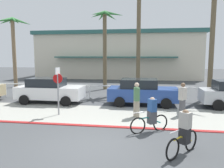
% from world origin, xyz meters
% --- Properties ---
extents(ground_plane, '(80.00, 80.00, 0.00)m').
position_xyz_m(ground_plane, '(0.00, 10.00, 0.00)').
color(ground_plane, '#424447').
extents(sidewalk_strip, '(44.00, 4.00, 0.02)m').
position_xyz_m(sidewalk_strip, '(0.00, 4.20, 0.01)').
color(sidewalk_strip, '#9E9E93').
rests_on(sidewalk_strip, ground).
extents(curb_paint, '(44.00, 0.24, 0.03)m').
position_xyz_m(curb_paint, '(0.00, 2.20, 0.01)').
color(curb_paint, maroon).
rests_on(curb_paint, ground).
extents(building_backdrop, '(23.35, 10.79, 6.57)m').
position_xyz_m(building_backdrop, '(-2.24, 26.69, 3.31)').
color(building_backdrop, beige).
rests_on(building_backdrop, ground).
extents(rail_fence, '(22.61, 0.08, 1.04)m').
position_xyz_m(rail_fence, '(0.00, 8.50, 0.84)').
color(rail_fence, white).
rests_on(rail_fence, ground).
extents(stop_sign_bike_lane, '(0.52, 0.56, 2.56)m').
position_xyz_m(stop_sign_bike_lane, '(-2.77, 3.81, 1.68)').
color(stop_sign_bike_lane, gray).
rests_on(stop_sign_bike_lane, ground).
extents(palm_tree_0, '(2.88, 3.29, 6.93)m').
position_xyz_m(palm_tree_0, '(-11.19, 13.32, 5.30)').
color(palm_tree_0, '#846B4C').
rests_on(palm_tree_0, ground).
extents(palm_tree_1, '(3.09, 3.35, 7.30)m').
position_xyz_m(palm_tree_1, '(-2.00, 13.51, 5.35)').
color(palm_tree_1, brown).
rests_on(palm_tree_1, ground).
extents(palm_tree_2, '(3.34, 3.14, 9.24)m').
position_xyz_m(palm_tree_2, '(1.16, 12.99, 6.93)').
color(palm_tree_2, brown).
rests_on(palm_tree_2, ground).
extents(palm_tree_3, '(2.90, 3.45, 8.73)m').
position_xyz_m(palm_tree_3, '(6.66, 10.35, 6.39)').
color(palm_tree_3, brown).
rests_on(palm_tree_3, ground).
extents(car_white_1, '(4.40, 2.02, 1.69)m').
position_xyz_m(car_white_1, '(-4.57, 6.72, 0.87)').
color(car_white_1, white).
rests_on(car_white_1, ground).
extents(car_blue_2, '(4.40, 2.02, 1.69)m').
position_xyz_m(car_blue_2, '(1.62, 6.96, 0.87)').
color(car_blue_2, '#284793').
rests_on(car_blue_2, ground).
extents(cyclist_yellow_0, '(1.20, 1.45, 1.50)m').
position_xyz_m(cyclist_yellow_0, '(3.10, -0.20, 0.69)').
color(cyclist_yellow_0, black).
rests_on(cyclist_yellow_0, ground).
extents(cyclist_teal_1, '(1.58, 1.01, 1.50)m').
position_xyz_m(cyclist_teal_1, '(2.09, 1.83, 0.69)').
color(cyclist_teal_1, black).
rests_on(cyclist_teal_1, ground).
extents(pedestrian_0, '(0.46, 0.47, 1.76)m').
position_xyz_m(pedestrian_0, '(3.80, 4.71, 0.82)').
color(pedestrian_0, '#4C4C51').
rests_on(pedestrian_0, ground).
extents(pedestrian_1, '(0.38, 0.45, 1.81)m').
position_xyz_m(pedestrian_1, '(1.40, 4.02, 0.85)').
color(pedestrian_1, gray).
rests_on(pedestrian_1, ground).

